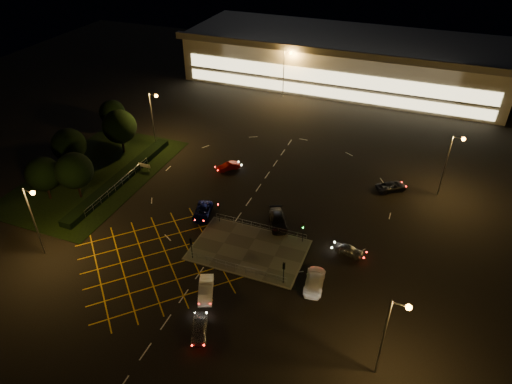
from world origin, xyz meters
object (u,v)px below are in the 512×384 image
(car_near_silver, at_px, (199,328))
(car_approach_white, at_px, (315,281))
(signal_sw, at_px, (191,244))
(signal_se, at_px, (284,269))
(signal_ne, at_px, (303,228))
(car_queue_white, at_px, (206,289))
(car_left_blue, at_px, (203,211))
(signal_nw, at_px, (219,208))
(car_east_grey, at_px, (392,186))
(car_right_silver, at_px, (349,250))
(car_circ_red, at_px, (228,166))
(car_far_dkgrey, at_px, (278,220))

(car_near_silver, bearing_deg, car_approach_white, 26.26)
(signal_sw, relative_size, signal_se, 1.00)
(signal_ne, xyz_separation_m, car_queue_white, (-7.74, -12.76, -1.63))
(car_left_blue, bearing_deg, signal_se, -43.95)
(car_queue_white, relative_size, car_left_blue, 0.92)
(car_near_silver, bearing_deg, signal_sw, 98.34)
(car_near_silver, relative_size, car_queue_white, 0.90)
(car_approach_white, bearing_deg, signal_sw, -3.06)
(car_queue_white, xyz_separation_m, car_left_blue, (-7.11, 13.30, -0.06))
(signal_se, relative_size, signal_nw, 1.00)
(car_near_silver, distance_m, car_east_grey, 37.90)
(car_near_silver, distance_m, car_queue_white, 5.48)
(car_left_blue, relative_size, car_east_grey, 1.03)
(signal_nw, distance_m, car_near_silver, 19.01)
(signal_nw, relative_size, car_near_silver, 0.78)
(car_right_silver, bearing_deg, car_east_grey, -4.04)
(signal_ne, relative_size, car_circ_red, 0.85)
(signal_ne, height_order, car_right_silver, signal_ne)
(car_near_silver, bearing_deg, signal_se, 36.15)
(car_approach_white, bearing_deg, signal_se, 9.45)
(car_right_silver, bearing_deg, signal_se, 148.77)
(signal_se, relative_size, car_left_blue, 0.65)
(car_circ_red, height_order, car_approach_white, car_approach_white)
(signal_nw, height_order, car_east_grey, signal_nw)
(signal_nw, bearing_deg, car_queue_white, -71.52)
(signal_nw, height_order, car_approach_white, signal_nw)
(car_queue_white, bearing_deg, car_circ_red, 86.12)
(car_near_silver, distance_m, car_left_blue, 20.51)
(signal_nw, xyz_separation_m, car_near_silver, (6.07, -17.93, -1.68))
(signal_ne, relative_size, car_right_silver, 0.86)
(car_queue_white, height_order, car_approach_white, car_approach_white)
(car_left_blue, height_order, car_right_silver, car_left_blue)
(car_near_silver, bearing_deg, car_right_silver, 32.94)
(signal_sw, distance_m, car_left_blue, 9.15)
(signal_sw, xyz_separation_m, car_right_silver, (18.14, 7.94, -1.74))
(signal_se, xyz_separation_m, car_right_silver, (6.14, 7.94, -1.74))
(signal_se, distance_m, signal_nw, 14.41)
(car_left_blue, relative_size, car_far_dkgrey, 0.93)
(signal_se, relative_size, car_approach_white, 0.59)
(signal_ne, xyz_separation_m, car_near_silver, (-5.93, -17.93, -1.68))
(car_right_silver, bearing_deg, car_left_blue, 94.89)
(signal_se, relative_size, car_queue_white, 0.70)
(signal_se, xyz_separation_m, car_near_silver, (-5.93, -9.95, -1.68))
(signal_ne, height_order, car_east_grey, signal_ne)
(signal_se, distance_m, car_approach_white, 3.98)
(signal_nw, relative_size, car_queue_white, 0.70)
(signal_nw, bearing_deg, car_circ_red, 108.93)
(signal_sw, height_order, car_circ_red, signal_sw)
(car_circ_red, bearing_deg, car_right_silver, 12.82)
(signal_nw, height_order, car_queue_white, signal_nw)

